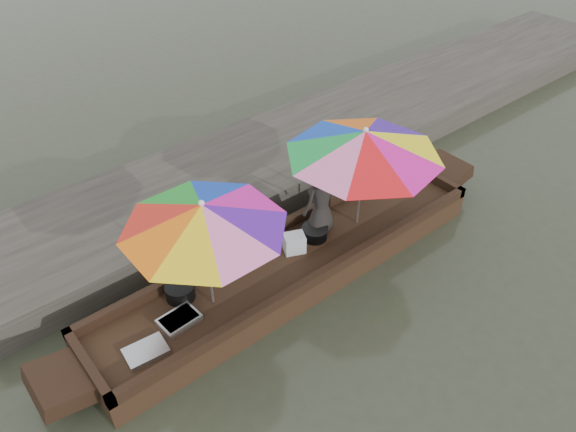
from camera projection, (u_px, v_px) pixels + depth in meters
water at (293, 276)px, 7.74m from camera, size 80.00×80.00×0.00m
dock at (205, 189)px, 8.93m from camera, size 22.00×2.20×0.50m
boat_hull at (293, 267)px, 7.64m from camera, size 5.84×1.20×0.35m
cooking_pot at (180, 291)px, 6.90m from camera, size 0.37×0.37×0.19m
tray_crayfish at (179, 320)px, 6.61m from camera, size 0.49×0.35×0.09m
tray_scallop at (146, 351)px, 6.27m from camera, size 0.49×0.36×0.06m
charcoal_grill at (315, 233)px, 7.80m from camera, size 0.35×0.35×0.16m
supply_bag at (294, 243)px, 7.56m from camera, size 0.35×0.31×0.26m
vendor at (321, 199)px, 7.65m from camera, size 0.54×0.36×1.08m
umbrella_bow at (208, 255)px, 6.42m from camera, size 2.49×2.49×1.55m
umbrella_stern at (361, 178)px, 7.64m from camera, size 2.51×2.51×1.55m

